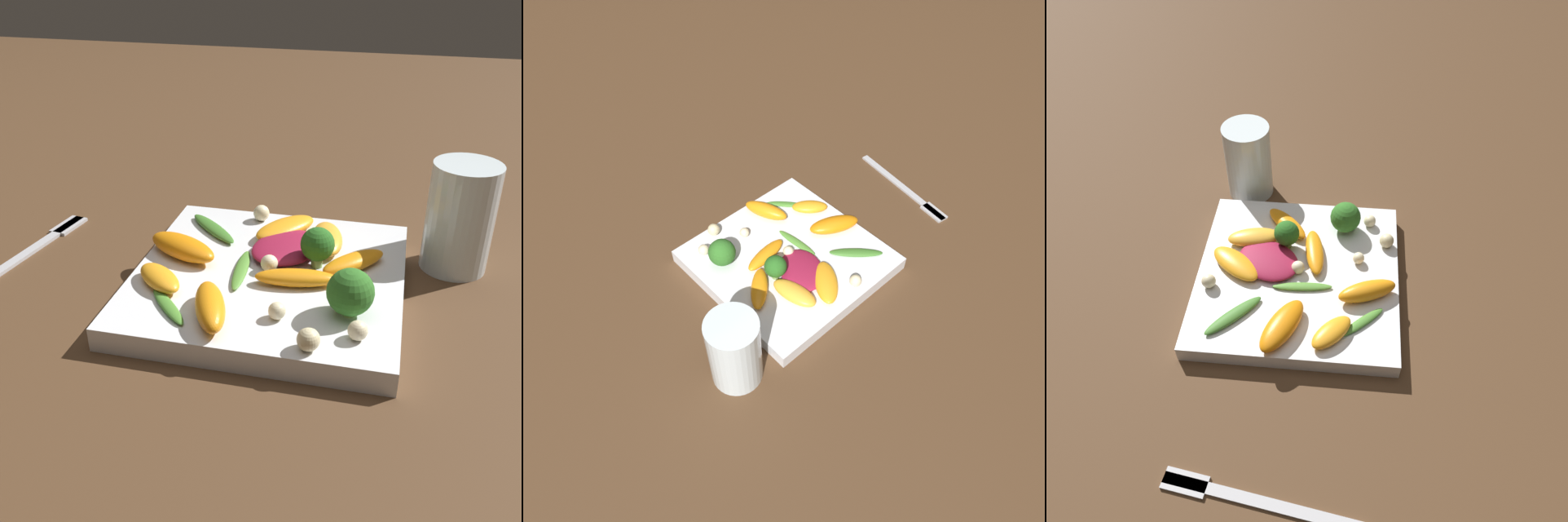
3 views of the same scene
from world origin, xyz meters
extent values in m
plane|color=#4C331E|center=(0.00, 0.00, 0.00)|extent=(2.40, 2.40, 0.00)
cube|color=white|center=(0.00, 0.00, 0.01)|extent=(0.25, 0.25, 0.02)
cylinder|color=silver|center=(0.09, -0.17, 0.06)|extent=(0.07, 0.07, 0.11)
cube|color=#B2B2B7|center=(0.01, 0.27, 0.00)|extent=(0.20, 0.04, 0.01)
cube|color=#B2B2B7|center=(0.08, 0.26, 0.00)|extent=(0.05, 0.03, 0.01)
ellipsoid|color=maroon|center=(0.04, -0.01, 0.03)|extent=(0.10, 0.09, 0.01)
ellipsoid|color=orange|center=(0.08, 0.00, 0.03)|extent=(0.08, 0.07, 0.02)
ellipsoid|color=orange|center=(-0.05, 0.09, 0.03)|extent=(0.06, 0.06, 0.02)
ellipsoid|color=#FCAD33|center=(0.06, -0.05, 0.03)|extent=(0.07, 0.04, 0.02)
ellipsoid|color=orange|center=(0.01, 0.09, 0.03)|extent=(0.06, 0.08, 0.02)
ellipsoid|color=orange|center=(0.02, -0.08, 0.03)|extent=(0.07, 0.07, 0.01)
ellipsoid|color=orange|center=(-0.09, 0.03, 0.03)|extent=(0.08, 0.05, 0.02)
ellipsoid|color=orange|center=(-0.02, -0.03, 0.03)|extent=(0.03, 0.08, 0.01)
cylinder|color=#7A9E51|center=(0.02, -0.04, 0.03)|extent=(0.01, 0.01, 0.02)
sphere|color=#26601E|center=(0.02, -0.04, 0.05)|extent=(0.03, 0.03, 0.03)
cylinder|color=#84AD5B|center=(-0.05, -0.08, 0.03)|extent=(0.01, 0.01, 0.01)
sphere|color=#2D6B23|center=(-0.05, -0.08, 0.04)|extent=(0.04, 0.04, 0.04)
ellipsoid|color=#47842D|center=(-0.08, 0.07, 0.02)|extent=(0.05, 0.05, 0.01)
ellipsoid|color=#3D7528|center=(0.07, 0.08, 0.03)|extent=(0.07, 0.07, 0.01)
ellipsoid|color=#518E33|center=(-0.01, 0.03, 0.02)|extent=(0.07, 0.02, 0.01)
sphere|color=beige|center=(0.11, 0.03, 0.03)|extent=(0.02, 0.02, 0.02)
sphere|color=beige|center=(-0.09, -0.09, 0.03)|extent=(0.02, 0.02, 0.02)
sphere|color=beige|center=(0.00, 0.00, 0.03)|extent=(0.02, 0.02, 0.02)
sphere|color=beige|center=(-0.11, -0.05, 0.03)|extent=(0.02, 0.02, 0.02)
sphere|color=beige|center=(-0.07, -0.02, 0.03)|extent=(0.01, 0.01, 0.01)
camera|label=1|loc=(-0.48, -0.10, 0.31)|focal=42.00mm
camera|label=2|loc=(0.36, -0.34, 0.59)|focal=35.00mm
camera|label=3|loc=(-0.05, 0.40, 0.51)|focal=35.00mm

